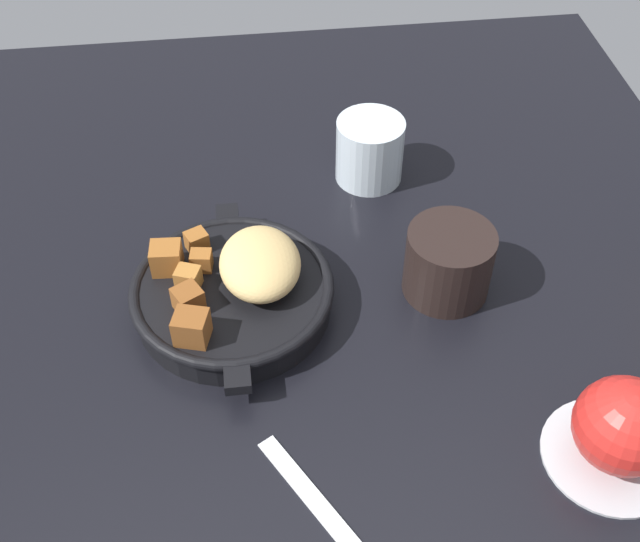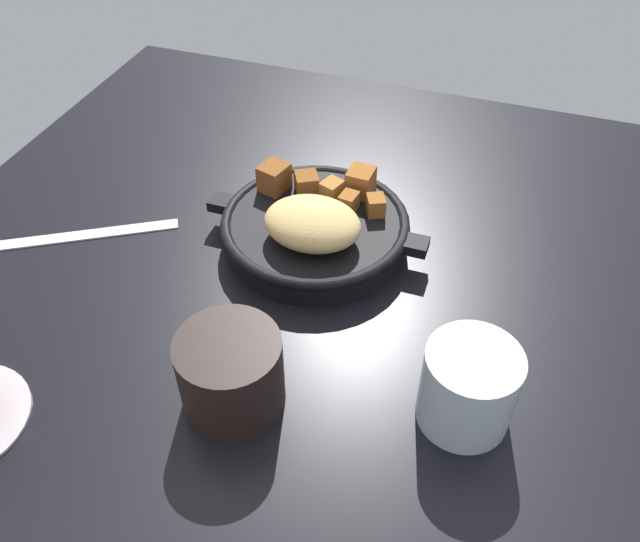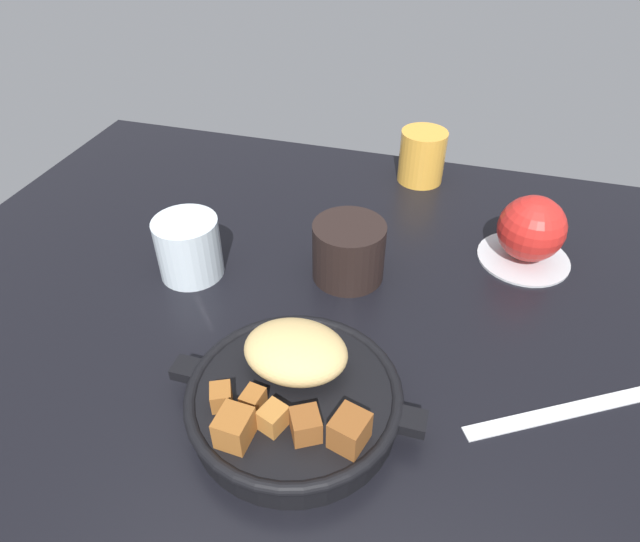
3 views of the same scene
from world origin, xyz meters
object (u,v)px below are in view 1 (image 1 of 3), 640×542
object	(u,v)px
cast_iron_skillet	(235,290)
butter_knife	(337,527)
water_glass_short	(370,150)
red_apple	(624,426)
coffee_mug_dark	(448,263)

from	to	relation	value
cast_iron_skillet	butter_knife	distance (cm)	25.75
butter_knife	water_glass_short	xyz separation A→B (cm)	(-43.69, 9.82, 3.66)
red_apple	coffee_mug_dark	size ratio (longest dim) A/B	0.95
butter_knife	water_glass_short	distance (cm)	44.93
coffee_mug_dark	cast_iron_skillet	bearing A→B (deg)	-89.80
cast_iron_skillet	water_glass_short	distance (cm)	25.28
cast_iron_skillet	red_apple	bearing A→B (deg)	55.77
butter_knife	cast_iron_skillet	bearing A→B (deg)	165.08
water_glass_short	cast_iron_skillet	bearing A→B (deg)	-41.24
cast_iron_skillet	butter_knife	xyz separation A→B (cm)	(24.71, 6.83, -2.46)
red_apple	coffee_mug_dark	distance (cm)	23.23
coffee_mug_dark	water_glass_short	size ratio (longest dim) A/B	1.12
red_apple	butter_knife	bearing A→B (deg)	-81.51
cast_iron_skillet	water_glass_short	xyz separation A→B (cm)	(-18.99, 16.65, 1.20)
butter_knife	water_glass_short	size ratio (longest dim) A/B	2.57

